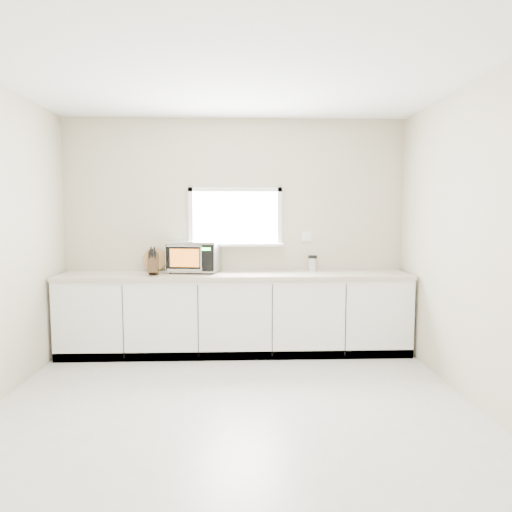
{
  "coord_description": "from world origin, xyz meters",
  "views": [
    {
      "loc": [
        0.04,
        -3.43,
        1.6
      ],
      "look_at": [
        0.23,
        1.55,
        1.13
      ],
      "focal_mm": 32.0,
      "sensor_mm": 36.0,
      "label": 1
    }
  ],
  "objects": [
    {
      "name": "ground",
      "position": [
        0.0,
        0.0,
        0.0
      ],
      "size": [
        4.0,
        4.0,
        0.0
      ],
      "primitive_type": "plane",
      "color": "beige",
      "rests_on": "ground"
    },
    {
      "name": "countertop",
      "position": [
        0.0,
        1.69,
        0.9
      ],
      "size": [
        3.92,
        0.64,
        0.04
      ],
      "primitive_type": "cube",
      "color": "beige",
      "rests_on": "cabinets"
    },
    {
      "name": "microwave",
      "position": [
        -0.47,
        1.82,
        1.11
      ],
      "size": [
        0.62,
        0.52,
        0.36
      ],
      "rotation": [
        0.0,
        0.0,
        -0.14
      ],
      "color": "black",
      "rests_on": "countertop"
    },
    {
      "name": "knife_block",
      "position": [
        -0.9,
        1.59,
        1.05
      ],
      "size": [
        0.12,
        0.22,
        0.31
      ],
      "rotation": [
        0.0,
        0.0,
        0.07
      ],
      "color": "#49331A",
      "rests_on": "countertop"
    },
    {
      "name": "coffee_grinder",
      "position": [
        0.9,
        1.86,
        1.01
      ],
      "size": [
        0.12,
        0.12,
        0.19
      ],
      "rotation": [
        0.0,
        0.0,
        0.17
      ],
      "color": "#B7BABF",
      "rests_on": "countertop"
    },
    {
      "name": "cabinets",
      "position": [
        0.0,
        1.7,
        0.44
      ],
      "size": [
        3.92,
        0.6,
        0.88
      ],
      "primitive_type": "cube",
      "color": "white",
      "rests_on": "ground"
    },
    {
      "name": "cutting_board",
      "position": [
        -0.95,
        1.94,
        1.06
      ],
      "size": [
        0.27,
        0.07,
        0.27
      ],
      "primitive_type": "cylinder",
      "rotation": [
        1.4,
        0.0,
        0.0
      ],
      "color": "#AE7543",
      "rests_on": "countertop"
    },
    {
      "name": "back_wall",
      "position": [
        0.0,
        2.0,
        1.36
      ],
      "size": [
        4.0,
        0.17,
        2.7
      ],
      "color": "beige",
      "rests_on": "ground"
    }
  ]
}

